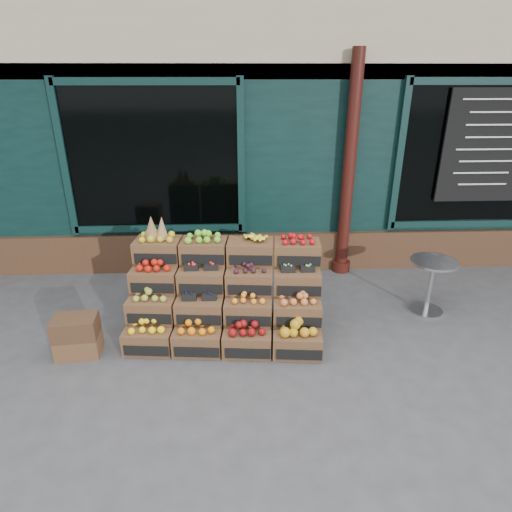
{
  "coord_description": "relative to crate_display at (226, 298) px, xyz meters",
  "views": [
    {
      "loc": [
        -0.41,
        -4.03,
        2.88
      ],
      "look_at": [
        -0.2,
        0.7,
        0.85
      ],
      "focal_mm": 30.0,
      "sensor_mm": 36.0,
      "label": 1
    }
  ],
  "objects": [
    {
      "name": "spare_crates",
      "position": [
        -1.62,
        -0.43,
        -0.19
      ],
      "size": [
        0.49,
        0.36,
        0.46
      ],
      "rotation": [
        0.0,
        0.0,
        0.09
      ],
      "color": "brown",
      "rests_on": "ground"
    },
    {
      "name": "crate_display",
      "position": [
        0.0,
        0.0,
        0.0
      ],
      "size": [
        2.27,
        1.25,
        1.37
      ],
      "rotation": [
        0.0,
        0.0,
        -0.09
      ],
      "color": "brown",
      "rests_on": "ground"
    },
    {
      "name": "shopkeeper",
      "position": [
        -1.2,
        2.34,
        0.52
      ],
      "size": [
        0.8,
        0.65,
        1.88
      ],
      "primitive_type": "imported",
      "rotation": [
        0.0,
        0.0,
        2.81
      ],
      "color": "#1A5C23",
      "rests_on": "ground"
    },
    {
      "name": "bistro_table",
      "position": [
        2.61,
        0.31,
        0.03
      ],
      "size": [
        0.58,
        0.58,
        0.73
      ],
      "rotation": [
        0.0,
        0.0,
        -0.06
      ],
      "color": "silver",
      "rests_on": "ground"
    },
    {
      "name": "shop_facade",
      "position": [
        0.58,
        4.68,
        1.97
      ],
      "size": [
        12.0,
        6.24,
        4.8
      ],
      "color": "black",
      "rests_on": "ground"
    },
    {
      "name": "ground",
      "position": [
        0.57,
        -0.44,
        -0.42
      ],
      "size": [
        60.0,
        60.0,
        0.0
      ],
      "primitive_type": "plane",
      "color": "#404043",
      "rests_on": "ground"
    }
  ]
}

